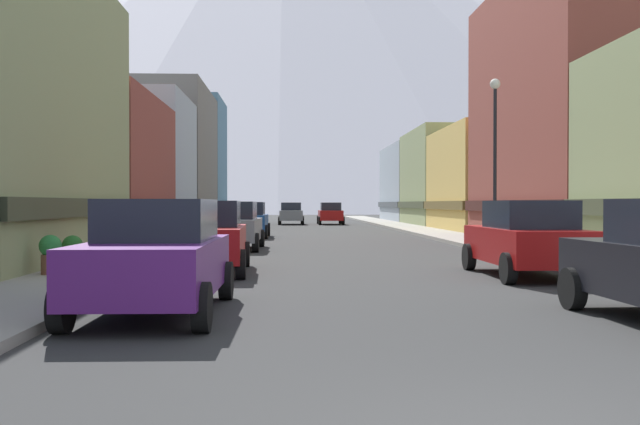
# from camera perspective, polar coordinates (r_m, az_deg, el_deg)

# --- Properties ---
(sidewalk_left) EXTENTS (2.50, 100.00, 0.15)m
(sidewalk_left) POSITION_cam_1_polar(r_m,az_deg,el_deg) (40.05, -8.91, -1.63)
(sidewalk_left) COLOR gray
(sidewalk_left) RESTS_ON ground
(sidewalk_right) EXTENTS (2.50, 100.00, 0.15)m
(sidewalk_right) POSITION_cam_1_polar(r_m,az_deg,el_deg) (40.59, 8.92, -1.60)
(sidewalk_right) COLOR gray
(sidewalk_right) RESTS_ON ground
(storefront_left_2) EXTENTS (7.35, 10.32, 6.35)m
(storefront_left_2) POSITION_cam_1_polar(r_m,az_deg,el_deg) (33.02, -18.80, 3.02)
(storefront_left_2) COLOR brown
(storefront_left_2) RESTS_ON ground
(storefront_left_3) EXTENTS (9.65, 8.41, 7.75)m
(storefront_left_3) POSITION_cam_1_polar(r_m,az_deg,el_deg) (42.40, -16.72, 3.43)
(storefront_left_3) COLOR #99A5B2
(storefront_left_3) RESTS_ON ground
(storefront_left_4) EXTENTS (9.21, 12.46, 9.88)m
(storefront_left_4) POSITION_cam_1_polar(r_m,az_deg,el_deg) (53.08, -13.56, 4.01)
(storefront_left_4) COLOR #66605B
(storefront_left_4) RESTS_ON ground
(storefront_left_5) EXTENTS (7.37, 8.86, 10.68)m
(storefront_left_5) POSITION_cam_1_polar(r_m,az_deg,el_deg) (63.60, -10.86, 3.83)
(storefront_left_5) COLOR slate
(storefront_left_5) RESTS_ON ground
(storefront_right_2) EXTENTS (6.58, 13.31, 11.32)m
(storefront_right_2) POSITION_cam_1_polar(r_m,az_deg,el_deg) (32.91, 19.84, 7.25)
(storefront_right_2) COLOR brown
(storefront_right_2) RESTS_ON ground
(storefront_right_3) EXTENTS (10.06, 10.85, 6.24)m
(storefront_right_3) POSITION_cam_1_polar(r_m,az_deg,el_deg) (45.21, 15.77, 2.34)
(storefront_right_3) COLOR #D8B259
(storefront_right_3) RESTS_ON ground
(storefront_right_4) EXTENTS (9.38, 11.50, 7.23)m
(storefront_right_4) POSITION_cam_1_polar(r_m,az_deg,el_deg) (56.09, 11.80, 2.52)
(storefront_right_4) COLOR #8C9966
(storefront_right_4) RESTS_ON ground
(storefront_right_5) EXTENTS (9.50, 13.16, 7.06)m
(storefront_right_5) POSITION_cam_1_polar(r_m,az_deg,el_deg) (68.32, 9.25, 2.13)
(storefront_right_5) COLOR #99A5B2
(storefront_right_5) RESTS_ON ground
(car_left_0) EXTENTS (2.10, 4.42, 1.78)m
(car_left_0) POSITION_cam_1_polar(r_m,az_deg,el_deg) (11.51, -12.77, -3.36)
(car_left_0) COLOR #591E72
(car_left_0) RESTS_ON ground
(car_left_1) EXTENTS (2.17, 4.45, 1.78)m
(car_left_1) POSITION_cam_1_polar(r_m,az_deg,el_deg) (18.12, -8.98, -1.86)
(car_left_1) COLOR #9E1111
(car_left_1) RESTS_ON ground
(car_left_2) EXTENTS (2.15, 4.44, 1.78)m
(car_left_2) POSITION_cam_1_polar(r_m,az_deg,el_deg) (26.94, -6.83, -1.01)
(car_left_2) COLOR slate
(car_left_2) RESTS_ON ground
(car_left_3) EXTENTS (2.10, 4.42, 1.78)m
(car_left_3) POSITION_cam_1_polar(r_m,az_deg,el_deg) (36.36, -5.69, -0.56)
(car_left_3) COLOR #19478C
(car_left_3) RESTS_ON ground
(car_right_1) EXTENTS (2.07, 4.41, 1.78)m
(car_right_1) POSITION_cam_1_polar(r_m,az_deg,el_deg) (17.54, 15.99, -1.97)
(car_right_1) COLOR #9E1111
(car_right_1) RESTS_ON ground
(car_driving_0) EXTENTS (2.06, 4.40, 1.78)m
(car_driving_0) POSITION_cam_1_polar(r_m,az_deg,el_deg) (58.79, -2.30, -0.07)
(car_driving_0) COLOR slate
(car_driving_0) RESTS_ON ground
(car_driving_1) EXTENTS (2.06, 4.40, 1.78)m
(car_driving_1) POSITION_cam_1_polar(r_m,az_deg,el_deg) (58.64, 0.83, -0.07)
(car_driving_1) COLOR #9E1111
(car_driving_1) RESTS_ON ground
(potted_plant_0) EXTENTS (0.50, 0.50, 0.79)m
(potted_plant_0) POSITION_cam_1_polar(r_m,az_deg,el_deg) (18.52, -18.96, -2.81)
(potted_plant_0) COLOR brown
(potted_plant_0) RESTS_ON sidewalk_left
(potted_plant_1) EXTENTS (0.49, 0.49, 0.87)m
(potted_plant_1) POSITION_cam_1_polar(r_m,az_deg,el_deg) (16.97, -20.52, -3.00)
(potted_plant_1) COLOR brown
(potted_plant_1) RESTS_ON sidewalk_left
(pedestrian_0) EXTENTS (0.36, 0.36, 1.71)m
(pedestrian_0) POSITION_cam_1_polar(r_m,az_deg,el_deg) (23.48, -13.51, -1.18)
(pedestrian_0) COLOR navy
(pedestrian_0) RESTS_ON sidewalk_left
(pedestrian_1) EXTENTS (0.36, 0.36, 1.53)m
(pedestrian_1) POSITION_cam_1_polar(r_m,az_deg,el_deg) (25.62, 15.74, -1.24)
(pedestrian_1) COLOR #333338
(pedestrian_1) RESTS_ON sidewalk_right
(streetlamp_right) EXTENTS (0.36, 0.36, 5.86)m
(streetlamp_right) POSITION_cam_1_polar(r_m,az_deg,el_deg) (25.69, 13.66, 5.78)
(streetlamp_right) COLOR black
(streetlamp_right) RESTS_ON sidewalk_right
(mountain_backdrop) EXTENTS (315.69, 315.69, 130.09)m
(mountain_backdrop) POSITION_cam_1_polar(r_m,az_deg,el_deg) (272.23, -2.82, 14.18)
(mountain_backdrop) COLOR white
(mountain_backdrop) RESTS_ON ground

